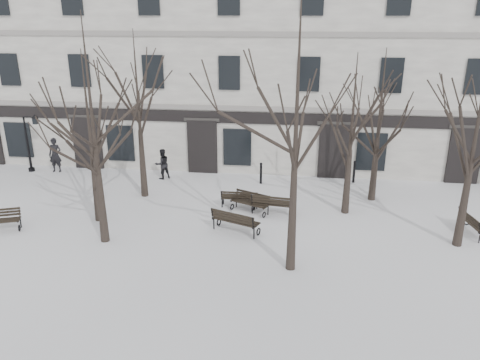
% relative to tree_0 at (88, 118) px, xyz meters
% --- Properties ---
extents(ground, '(100.00, 100.00, 0.00)m').
position_rel_tree_0_xyz_m(ground, '(6.63, -1.22, -4.39)').
color(ground, white).
rests_on(ground, ground).
extents(building, '(40.40, 10.20, 11.40)m').
position_rel_tree_0_xyz_m(building, '(6.63, 11.73, 1.13)').
color(building, silver).
rests_on(building, ground).
extents(tree_0, '(4.91, 4.91, 7.02)m').
position_rel_tree_0_xyz_m(tree_0, '(0.00, 0.00, 0.00)').
color(tree_0, black).
rests_on(tree_0, ground).
extents(tree_1, '(5.86, 5.86, 8.38)m').
position_rel_tree_0_xyz_m(tree_1, '(1.01, -1.82, 0.85)').
color(tree_1, black).
rests_on(tree_1, ground).
extents(tree_2, '(6.41, 6.41, 9.16)m').
position_rel_tree_0_xyz_m(tree_2, '(8.14, -3.01, 1.34)').
color(tree_2, black).
rests_on(tree_2, ground).
extents(tree_3, '(5.67, 5.67, 8.10)m').
position_rel_tree_0_xyz_m(tree_3, '(14.35, -0.50, 0.68)').
color(tree_3, black).
rests_on(tree_3, ground).
extents(tree_4, '(5.36, 5.36, 7.65)m').
position_rel_tree_0_xyz_m(tree_4, '(1.04, 2.94, 0.40)').
color(tree_4, black).
rests_on(tree_4, ground).
extents(tree_5, '(4.78, 4.78, 6.83)m').
position_rel_tree_0_xyz_m(tree_5, '(10.41, 2.10, -0.12)').
color(tree_5, black).
rests_on(tree_5, ground).
extents(tree_6, '(4.83, 4.83, 6.91)m').
position_rel_tree_0_xyz_m(tree_6, '(11.78, 3.81, -0.07)').
color(tree_6, black).
rests_on(tree_6, ground).
extents(bench_1, '(2.03, 1.36, 0.97)m').
position_rel_tree_0_xyz_m(bench_1, '(5.88, -0.51, -3.86)').
color(bench_1, black).
rests_on(bench_1, ground).
extents(bench_2, '(1.95, 0.92, 0.95)m').
position_rel_tree_0_xyz_m(bench_2, '(7.27, 1.46, -3.87)').
color(bench_2, black).
rests_on(bench_2, ground).
extents(bench_3, '(1.80, 1.29, 0.87)m').
position_rel_tree_0_xyz_m(bench_3, '(6.28, 1.65, -3.91)').
color(bench_3, black).
rests_on(bench_3, ground).
extents(bench_4, '(1.67, 0.62, 0.83)m').
position_rel_tree_0_xyz_m(bench_4, '(5.74, 2.10, -3.93)').
color(bench_4, black).
rests_on(bench_4, ground).
extents(bench_5, '(0.87, 1.75, 0.85)m').
position_rel_tree_0_xyz_m(bench_5, '(15.21, 0.58, -3.93)').
color(bench_5, black).
rests_on(bench_5, ground).
extents(lamp_post, '(1.00, 0.37, 3.19)m').
position_rel_tree_0_xyz_m(lamp_post, '(-6.13, 5.74, -2.54)').
color(lamp_post, black).
rests_on(lamp_post, ground).
extents(bollard_a, '(0.14, 0.14, 1.13)m').
position_rel_tree_0_xyz_m(bollard_a, '(6.43, 5.32, -3.78)').
color(bollard_a, black).
rests_on(bollard_a, ground).
extents(bollard_b, '(0.15, 0.15, 1.17)m').
position_rel_tree_0_xyz_m(bollard_b, '(11.16, 6.08, -3.76)').
color(bollard_b, black).
rests_on(bollard_b, ground).
extents(pedestrian_a, '(0.73, 0.51, 1.90)m').
position_rel_tree_0_xyz_m(pedestrian_a, '(-4.91, 5.84, -4.39)').
color(pedestrian_a, black).
rests_on(pedestrian_a, ground).
extents(pedestrian_b, '(1.00, 0.97, 1.62)m').
position_rel_tree_0_xyz_m(pedestrian_b, '(1.22, 5.45, -4.39)').
color(pedestrian_b, black).
rests_on(pedestrian_b, ground).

